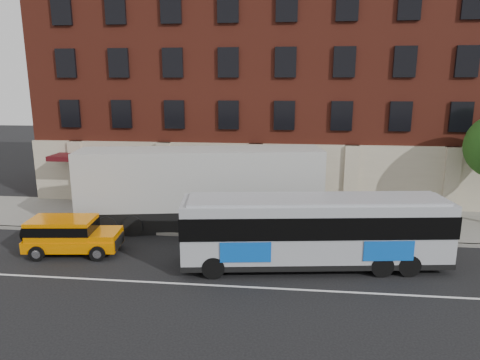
# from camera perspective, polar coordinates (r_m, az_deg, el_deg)

# --- Properties ---
(ground) EXTENTS (120.00, 120.00, 0.00)m
(ground) POSITION_cam_1_polar(r_m,az_deg,el_deg) (17.34, -0.94, -14.66)
(ground) COLOR black
(ground) RESTS_ON ground
(sidewalk) EXTENTS (60.00, 6.00, 0.15)m
(sidewalk) POSITION_cam_1_polar(r_m,az_deg,el_deg) (25.59, 1.58, -5.17)
(sidewalk) COLOR gray
(sidewalk) RESTS_ON ground
(kerb) EXTENTS (60.00, 0.25, 0.15)m
(kerb) POSITION_cam_1_polar(r_m,az_deg,el_deg) (22.76, 0.96, -7.51)
(kerb) COLOR gray
(kerb) RESTS_ON ground
(lane_line) EXTENTS (60.00, 0.12, 0.01)m
(lane_line) POSITION_cam_1_polar(r_m,az_deg,el_deg) (17.78, -0.74, -13.90)
(lane_line) COLOR silver
(lane_line) RESTS_ON ground
(building) EXTENTS (30.00, 12.10, 15.00)m
(building) POSITION_cam_1_polar(r_m,az_deg,el_deg) (32.22, 2.83, 12.14)
(building) COLOR maroon
(building) RESTS_ON sidewalk
(sign_pole) EXTENTS (0.30, 0.20, 2.50)m
(sign_pole) POSITION_cam_1_polar(r_m,az_deg,el_deg) (24.69, -19.07, -3.24)
(sign_pole) COLOR slate
(sign_pole) RESTS_ON ground
(city_bus) EXTENTS (11.77, 3.98, 3.16)m
(city_bus) POSITION_cam_1_polar(r_m,az_deg,el_deg) (19.16, 9.87, -6.41)
(city_bus) COLOR #A0A3AA
(city_bus) RESTS_ON ground
(yellow_suv) EXTENTS (4.66, 2.38, 1.74)m
(yellow_suv) POSITION_cam_1_polar(r_m,az_deg,el_deg) (22.06, -21.71, -6.60)
(yellow_suv) COLOR orange
(yellow_suv) RESTS_ON ground
(shipping_container) EXTENTS (13.52, 4.96, 4.42)m
(shipping_container) POSITION_cam_1_polar(r_m,az_deg,el_deg) (24.03, -5.14, -1.18)
(shipping_container) COLOR black
(shipping_container) RESTS_ON ground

